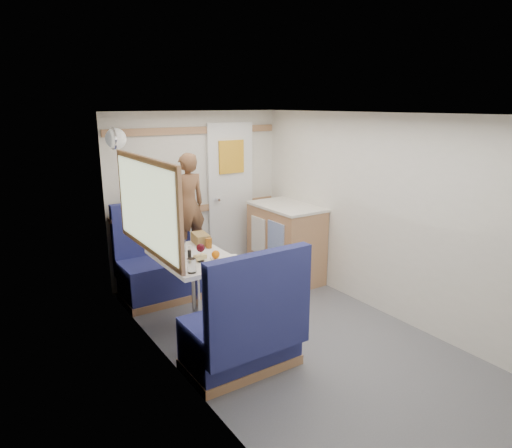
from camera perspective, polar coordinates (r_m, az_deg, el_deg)
floor at (r=4.10m, az=7.64°, el=-15.75°), size 4.50×4.50×0.00m
ceiling at (r=3.54m, az=8.77°, el=13.38°), size 4.50×4.50×0.00m
wall_back at (r=5.53m, az=-7.38°, el=3.46°), size 2.20×0.02×2.00m
wall_left at (r=3.12m, az=-7.31°, el=-5.55°), size 0.02×4.50×2.00m
wall_right at (r=4.48m, az=18.80°, el=0.09°), size 0.02×4.50×2.00m
oak_trim_low at (r=5.55m, az=-7.24°, el=1.91°), size 2.15×0.02×0.08m
oak_trim_high at (r=5.42m, az=-7.57°, el=11.54°), size 2.15×0.02×0.08m
side_window at (r=3.94m, az=-13.60°, el=2.28°), size 0.04×1.30×0.72m
rear_door at (r=5.72m, az=-3.18°, el=3.64°), size 0.62×0.12×1.86m
dinette_table at (r=4.30m, az=-7.63°, el=-5.93°), size 0.62×0.92×0.72m
bench_far at (r=5.13m, az=-11.77°, el=-5.77°), size 0.90×0.59×1.05m
bench_near at (r=3.71m, az=-1.47°, el=-13.81°), size 0.90×0.59×1.05m
ledge at (r=5.20m, az=-13.15°, el=1.09°), size 0.90×0.14×0.04m
dome_light at (r=4.69m, az=-17.13°, el=10.16°), size 0.20×0.20×0.20m
galley_counter at (r=5.50m, az=3.73°, el=-2.26°), size 0.57×0.92×0.92m
person at (r=5.03m, az=-8.53°, el=2.41°), size 0.43×0.30×1.12m
duffel_bag at (r=5.18m, az=-12.74°, el=2.53°), size 0.46×0.25×0.22m
tray at (r=4.04m, az=-3.66°, el=-4.72°), size 0.34×0.39×0.02m
orange_fruit at (r=4.09m, az=-5.06°, el=-3.81°), size 0.07×0.07×0.07m
cheese_block at (r=4.10m, az=-7.00°, el=-4.10°), size 0.12×0.08×0.04m
wine_glass at (r=4.05m, az=-6.94°, el=-3.06°), size 0.08×0.08×0.17m
tumbler_left at (r=3.82m, az=-8.05°, el=-5.18°), size 0.08×0.08×0.12m
tumbler_mid at (r=4.38m, az=-9.23°, el=-2.63°), size 0.07×0.07×0.12m
beer_glass at (r=4.45m, az=-5.92°, el=-2.39°), size 0.06×0.06×0.10m
pepper_grinder at (r=4.14m, az=-8.32°, el=-3.84°), size 0.03×0.03×0.09m
salt_grinder at (r=4.29m, az=-8.25°, el=-3.19°), size 0.03×0.03×0.08m
bread_loaf at (r=4.59m, az=-6.92°, el=-1.83°), size 0.17×0.26×0.10m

